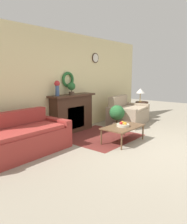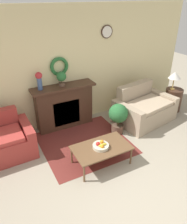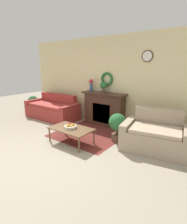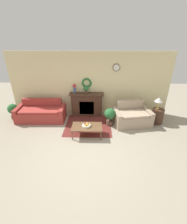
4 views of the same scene
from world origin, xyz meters
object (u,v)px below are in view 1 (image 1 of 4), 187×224
at_px(vase_on_mantel_left, 57,87).
at_px(potted_plant_floor_by_loveseat, 117,115).
at_px(side_table_by_loveseat, 142,110).
at_px(loveseat_right, 128,114).
at_px(coffee_table, 123,128).
at_px(fruit_bowl, 123,125).
at_px(fireplace, 72,113).
at_px(table_lamp, 140,91).
at_px(couch_left, 21,139).
at_px(potted_plant_on_mantel, 71,87).

distance_m(vase_on_mantel_left, potted_plant_floor_by_loveseat, 1.89).
bearing_deg(side_table_by_loveseat, vase_on_mantel_left, 169.62).
bearing_deg(loveseat_right, coffee_table, -162.04).
distance_m(loveseat_right, side_table_by_loveseat, 1.06).
relative_size(loveseat_right, fruit_bowl, 5.25).
height_order(loveseat_right, potted_plant_floor_by_loveseat, loveseat_right).
xyz_separation_m(coffee_table, side_table_by_loveseat, (2.80, 0.98, -0.04)).
relative_size(fireplace, fruit_bowl, 4.87).
bearing_deg(potted_plant_floor_by_loveseat, table_lamp, 8.31).
xyz_separation_m(loveseat_right, vase_on_mantel_left, (-2.35, 0.68, 0.95)).
relative_size(table_lamp, potted_plant_floor_by_loveseat, 0.65).
relative_size(fireplace, vase_on_mantel_left, 3.77).
relative_size(couch_left, table_lamp, 4.26).
bearing_deg(potted_plant_floor_by_loveseat, side_table_by_loveseat, 6.77).
distance_m(table_lamp, potted_plant_floor_by_loveseat, 1.99).
distance_m(potted_plant_on_mantel, potted_plant_floor_by_loveseat, 1.52).
bearing_deg(coffee_table, couch_left, 150.51).
relative_size(fireplace, table_lamp, 3.09).
bearing_deg(side_table_by_loveseat, potted_plant_floor_by_loveseat, -173.23).
xyz_separation_m(fruit_bowl, potted_plant_on_mantel, (-0.10, 1.59, 0.82)).
bearing_deg(vase_on_mantel_left, potted_plant_floor_by_loveseat, -30.31).
xyz_separation_m(loveseat_right, coffee_table, (-1.74, -0.92, 0.03)).
bearing_deg(loveseat_right, vase_on_mantel_left, 153.97).
distance_m(couch_left, potted_plant_on_mantel, 2.14).
distance_m(fireplace, loveseat_right, 1.97).
bearing_deg(couch_left, fruit_bowl, -31.16).
relative_size(couch_left, coffee_table, 1.90).
height_order(side_table_by_loveseat, potted_plant_floor_by_loveseat, potted_plant_floor_by_loveseat).
bearing_deg(loveseat_right, fruit_bowl, -162.14).
relative_size(side_table_by_loveseat, table_lamp, 1.30).
xyz_separation_m(fireplace, coffee_table, (0.10, -1.59, -0.18)).
height_order(vase_on_mantel_left, potted_plant_on_mantel, vase_on_mantel_left).
xyz_separation_m(loveseat_right, fruit_bowl, (-1.76, -0.93, 0.10)).
bearing_deg(fruit_bowl, potted_plant_on_mantel, 93.72).
xyz_separation_m(couch_left, table_lamp, (4.75, -0.11, 0.68)).
bearing_deg(potted_plant_on_mantel, table_lamp, -11.03).
bearing_deg(side_table_by_loveseat, potted_plant_on_mantel, 168.33).
xyz_separation_m(side_table_by_loveseat, potted_plant_floor_by_loveseat, (-1.95, -0.23, 0.13)).
bearing_deg(table_lamp, side_table_by_loveseat, -38.66).
relative_size(couch_left, vase_on_mantel_left, 5.19).
relative_size(coffee_table, fruit_bowl, 3.53).
bearing_deg(potted_plant_on_mantel, potted_plant_floor_by_loveseat, -40.48).
height_order(loveseat_right, coffee_table, loveseat_right).
bearing_deg(fireplace, coffee_table, -86.38).
bearing_deg(fruit_bowl, table_lamp, 20.38).
relative_size(loveseat_right, vase_on_mantel_left, 4.06).
xyz_separation_m(fireplace, loveseat_right, (1.84, -0.67, -0.21)).
height_order(couch_left, coffee_table, couch_left).
bearing_deg(couch_left, fireplace, 12.42).
relative_size(fireplace, loveseat_right, 0.93).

